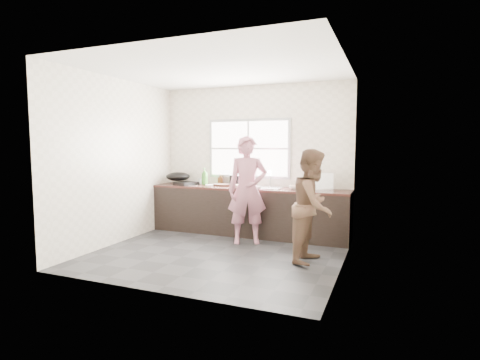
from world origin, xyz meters
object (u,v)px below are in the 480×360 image
at_px(bowl_mince, 237,186).
at_px(plate_food, 211,185).
at_px(bottle_brown_tall, 220,180).
at_px(dish_rack, 320,182).
at_px(bowl_held, 257,187).
at_px(glass_jar, 200,181).
at_px(bowl_crabs, 295,188).
at_px(cutting_board, 223,185).
at_px(pot_lid_left, 192,185).
at_px(woman, 248,193).
at_px(bottle_brown_short, 233,181).
at_px(bottle_green, 205,176).
at_px(person_side, 313,206).
at_px(pot_lid_right, 196,183).
at_px(burner, 186,183).
at_px(wok, 178,177).
at_px(black_pot, 237,180).

bearing_deg(bowl_mince, plate_food, 165.33).
relative_size(bottle_brown_tall, dish_rack, 0.49).
height_order(plate_food, bottle_brown_tall, bottle_brown_tall).
distance_m(bowl_held, glass_jar, 1.40).
bearing_deg(bowl_crabs, cutting_board, 177.07).
distance_m(glass_jar, pot_lid_left, 0.34).
distance_m(cutting_board, bowl_held, 0.80).
height_order(woman, bottle_brown_short, woman).
bearing_deg(dish_rack, bottle_green, 156.08).
height_order(person_side, dish_rack, person_side).
relative_size(person_side, dish_rack, 3.96).
bearing_deg(pot_lid_right, woman, -29.41).
relative_size(burner, dish_rack, 0.91).
height_order(bowl_held, wok, wok).
bearing_deg(bowl_mince, wok, 173.29).
relative_size(person_side, bowl_crabs, 8.91).
bearing_deg(bottle_brown_tall, woman, -42.63).
xyz_separation_m(cutting_board, bowl_held, (0.75, -0.27, 0.02)).
relative_size(bowl_mince, plate_food, 0.97).
height_order(bowl_held, bottle_brown_short, bottle_brown_short).
relative_size(bowl_held, bottle_brown_tall, 1.11).
bearing_deg(bowl_mince, pot_lid_right, 160.54).
xyz_separation_m(bowl_held, wok, (-1.70, 0.23, 0.11)).
height_order(bowl_mince, bottle_brown_tall, bottle_brown_tall).
xyz_separation_m(bowl_mince, black_pot, (-0.16, 0.36, 0.07)).
height_order(bottle_green, wok, bottle_green).
bearing_deg(bottle_brown_short, dish_rack, -7.20).
height_order(bowl_crabs, bottle_brown_tall, bottle_brown_tall).
bearing_deg(wok, person_side, -22.20).
bearing_deg(pot_lid_right, cutting_board, -13.75).
bearing_deg(dish_rack, woman, -174.22).
relative_size(bottle_brown_tall, bottle_brown_short, 1.17).
distance_m(pot_lid_left, pot_lid_right, 0.36).
bearing_deg(person_side, burner, 73.90).
relative_size(bowl_held, burner, 0.60).
bearing_deg(pot_lid_right, bowl_held, -17.15).
bearing_deg(plate_food, bowl_held, -13.13).
relative_size(bowl_held, glass_jar, 2.05).
bearing_deg(cutting_board, plate_food, -169.28).
xyz_separation_m(plate_food, pot_lid_left, (-0.32, -0.13, -0.00)).
relative_size(glass_jar, pot_lid_left, 0.45).
distance_m(cutting_board, plate_food, 0.24).
bearing_deg(black_pot, burner, -165.10).
bearing_deg(bowl_mince, bottle_brown_tall, 143.71).
relative_size(plate_food, wok, 0.48).
relative_size(burner, pot_lid_right, 1.45).
bearing_deg(woman, dish_rack, 3.96).
distance_m(bowl_crabs, bottle_brown_tall, 1.53).
relative_size(plate_food, burner, 0.61).
bearing_deg(pot_lid_left, bowl_mince, -1.70).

